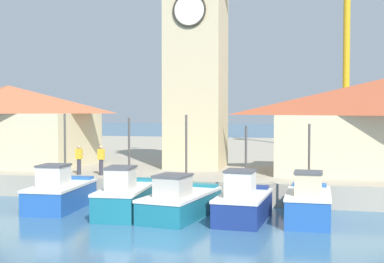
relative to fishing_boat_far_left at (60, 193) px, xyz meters
name	(u,v)px	position (x,y,z in m)	size (l,w,h in m)	color
ground_plane	(149,241)	(6.00, -4.97, -0.74)	(300.00, 300.00, 0.00)	#386689
quay_wharf	(249,157)	(6.00, 22.61, -0.17)	(120.00, 40.00, 1.13)	#A89E89
fishing_boat_far_left	(60,193)	(0.00, 0.00, 0.00)	(2.28, 4.56, 4.47)	#2356A8
fishing_boat_left_outer	(125,197)	(3.46, -0.52, 0.03)	(2.19, 4.81, 4.30)	#196B7F
fishing_boat_left_inner	(180,202)	(5.99, -0.54, -0.07)	(2.83, 5.18, 4.44)	#196B7F
fishing_boat_mid_left	(243,203)	(8.76, -0.68, 0.00)	(2.13, 4.19, 3.98)	navy
fishing_boat_center	(308,203)	(11.44, -0.26, 0.03)	(1.92, 4.09, 4.07)	#2356A8
clock_tower	(196,47)	(4.57, 8.69, 7.68)	(3.84, 3.84, 15.43)	beige
warehouse_left	(9,124)	(-7.51, 7.63, 2.98)	(10.53, 6.62, 5.06)	beige
port_crane_near	(347,50)	(14.01, 23.54, 8.83)	(2.74, 9.93, 22.05)	#976E11
dock_worker_near_tower	(101,159)	(0.45, 3.81, 1.24)	(0.34, 0.22, 1.62)	#33333D
dock_worker_along_quay	(79,159)	(-0.81, 3.76, 1.24)	(0.34, 0.22, 1.62)	#33333D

